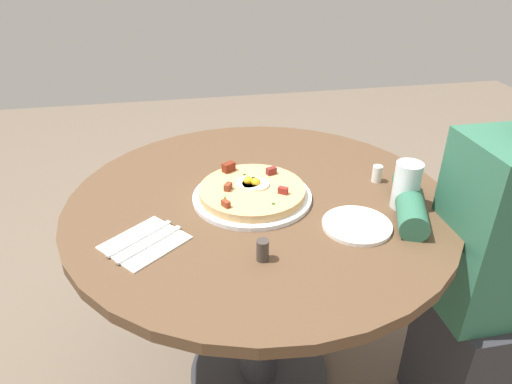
{
  "coord_description": "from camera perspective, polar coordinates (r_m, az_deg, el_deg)",
  "views": [
    {
      "loc": [
        0.21,
        1.06,
        1.34
      ],
      "look_at": [
        0.01,
        0.0,
        0.72
      ],
      "focal_mm": 32.65,
      "sensor_mm": 36.0,
      "label": 1
    }
  ],
  "objects": [
    {
      "name": "breakfast_pizza",
      "position": [
        1.23,
        -0.48,
        0.13
      ],
      "size": [
        0.28,
        0.28,
        0.05
      ],
      "color": "tan",
      "rests_on": "pizza_plate"
    },
    {
      "name": "napkin",
      "position": [
        1.11,
        -13.44,
        -6.04
      ],
      "size": [
        0.22,
        0.22,
        0.0
      ],
      "primitive_type": "cube",
      "rotation": [
        0.0,
        0.0,
        0.69
      ],
      "color": "white",
      "rests_on": "dining_table"
    },
    {
      "name": "fork",
      "position": [
        1.12,
        -14.05,
        -5.49
      ],
      "size": [
        0.15,
        0.12,
        0.0
      ],
      "primitive_type": "cube",
      "rotation": [
        0.0,
        0.0,
        0.69
      ],
      "color": "silver",
      "rests_on": "napkin"
    },
    {
      "name": "pepper_shaker",
      "position": [
        1.01,
        0.82,
        -7.14
      ],
      "size": [
        0.03,
        0.03,
        0.05
      ],
      "primitive_type": "cylinder",
      "color": "#3F3833",
      "rests_on": "dining_table"
    },
    {
      "name": "dining_table",
      "position": [
        1.34,
        0.42,
        -6.79
      ],
      "size": [
        1.03,
        1.03,
        0.7
      ],
      "color": "brown",
      "rests_on": "ground_plane"
    },
    {
      "name": "ground_plane",
      "position": [
        1.72,
        0.35,
        -21.34
      ],
      "size": [
        6.0,
        6.0,
        0.0
      ],
      "primitive_type": "plane",
      "color": "#6B5B4C"
    },
    {
      "name": "pizza_plate",
      "position": [
        1.24,
        -0.45,
        -0.64
      ],
      "size": [
        0.32,
        0.32,
        0.01
      ],
      "primitive_type": "cylinder",
      "color": "white",
      "rests_on": "dining_table"
    },
    {
      "name": "bread_plate",
      "position": [
        1.16,
        12.25,
        -4.0
      ],
      "size": [
        0.17,
        0.17,
        0.01
      ],
      "primitive_type": "cylinder",
      "color": "white",
      "rests_on": "dining_table"
    },
    {
      "name": "knife",
      "position": [
        1.09,
        -12.88,
        -6.22
      ],
      "size": [
        0.15,
        0.12,
        0.0
      ],
      "primitive_type": "cube",
      "rotation": [
        0.0,
        0.0,
        0.69
      ],
      "color": "silver",
      "rests_on": "napkin"
    },
    {
      "name": "salt_shaker",
      "position": [
        1.37,
        14.61,
        2.18
      ],
      "size": [
        0.03,
        0.03,
        0.05
      ],
      "primitive_type": "cylinder",
      "color": "white",
      "rests_on": "dining_table"
    },
    {
      "name": "person_seated",
      "position": [
        1.42,
        28.0,
        -10.02
      ],
      "size": [
        0.53,
        0.38,
        1.14
      ],
      "color": "#2D2D33",
      "rests_on": "ground_plane"
    },
    {
      "name": "water_glass",
      "position": [
        1.24,
        17.95,
        0.77
      ],
      "size": [
        0.07,
        0.07,
        0.12
      ],
      "primitive_type": "cylinder",
      "color": "silver",
      "rests_on": "dining_table"
    }
  ]
}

